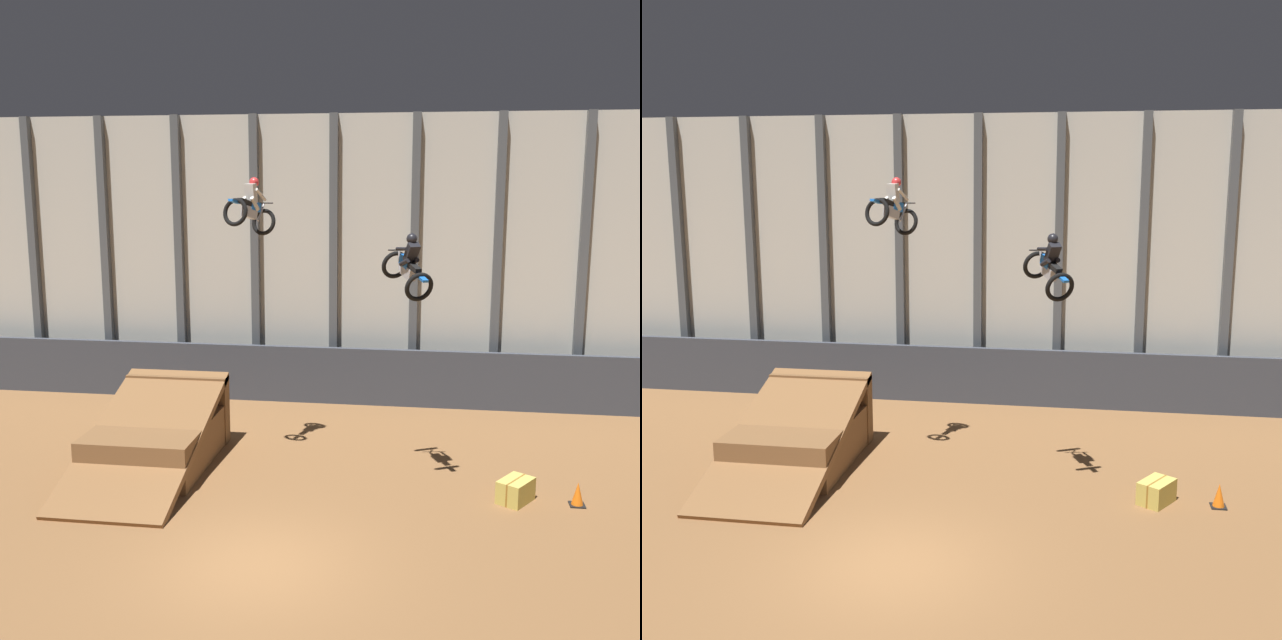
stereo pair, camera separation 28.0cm
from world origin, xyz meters
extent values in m
plane|color=brown|center=(0.00, 0.00, 0.00)|extent=(60.00, 60.00, 0.00)
cube|color=beige|center=(0.00, 12.24, 4.90)|extent=(32.00, 0.12, 9.80)
cube|color=#4C5156|center=(-11.05, 12.04, 4.90)|extent=(0.28, 0.28, 9.80)
cube|color=#4C5156|center=(-8.29, 12.04, 4.90)|extent=(0.28, 0.28, 9.80)
cube|color=#4C5156|center=(-5.53, 12.04, 4.90)|extent=(0.28, 0.28, 9.80)
cube|color=#4C5156|center=(-2.76, 12.04, 4.90)|extent=(0.28, 0.28, 9.80)
cube|color=#4C5156|center=(0.00, 12.04, 4.90)|extent=(0.28, 0.28, 9.80)
cube|color=#4C5156|center=(2.76, 12.04, 4.90)|extent=(0.28, 0.28, 9.80)
cube|color=#4C5156|center=(5.53, 12.04, 4.90)|extent=(0.28, 0.28, 9.80)
cube|color=#4C5156|center=(8.29, 12.04, 4.90)|extent=(0.28, 0.28, 9.80)
cube|color=#383D47|center=(0.00, 11.20, 0.98)|extent=(31.36, 0.20, 1.97)
cube|color=brown|center=(-3.95, 5.07, 0.60)|extent=(2.92, 4.09, 1.19)
cube|color=brown|center=(-3.95, 6.86, 0.99)|extent=(2.98, 0.50, 1.99)
cube|color=brown|center=(-3.95, 4.19, 0.99)|extent=(2.98, 5.90, 2.18)
torus|color=black|center=(-1.23, 6.52, 6.48)|extent=(0.78, 0.50, 0.74)
torus|color=black|center=(-1.68, 5.24, 6.80)|extent=(0.78, 0.50, 0.74)
cube|color=#B7B7BC|center=(-1.46, 5.86, 6.77)|extent=(0.36, 0.60, 0.39)
cube|color=blue|center=(-1.39, 6.06, 6.93)|extent=(0.35, 0.52, 0.33)
cube|color=black|center=(-1.52, 5.70, 7.04)|extent=(0.34, 0.59, 0.24)
cube|color=blue|center=(-1.70, 5.20, 7.08)|extent=(0.25, 0.39, 0.14)
cylinder|color=#B7B7BC|center=(-1.27, 6.41, 6.76)|extent=(0.17, 0.36, 0.48)
cylinder|color=black|center=(-1.26, 6.42, 7.00)|extent=(0.66, 0.11, 0.04)
cube|color=silver|center=(-1.44, 5.94, 7.26)|extent=(0.34, 0.30, 0.51)
sphere|color=red|center=(-1.38, 6.10, 7.55)|extent=(0.35, 0.38, 0.31)
cylinder|color=silver|center=(-1.55, 5.98, 7.00)|extent=(0.22, 0.38, 0.39)
cylinder|color=silver|center=(-1.32, 5.90, 7.00)|extent=(0.22, 0.38, 0.39)
cylinder|color=silver|center=(-1.51, 6.22, 7.23)|extent=(0.23, 0.48, 0.35)
cylinder|color=silver|center=(-1.21, 6.11, 7.23)|extent=(0.23, 0.48, 0.35)
torus|color=black|center=(2.41, 5.24, 5.52)|extent=(0.79, 0.60, 0.73)
torus|color=black|center=(3.03, 4.04, 5.14)|extent=(0.79, 0.60, 0.73)
cube|color=#B7B7BC|center=(2.76, 4.57, 5.43)|extent=(0.42, 0.59, 0.41)
cube|color=blue|center=(2.71, 4.66, 5.67)|extent=(0.40, 0.53, 0.35)
cube|color=black|center=(2.89, 4.32, 5.58)|extent=(0.40, 0.58, 0.27)
cube|color=blue|center=(3.11, 3.89, 5.36)|extent=(0.29, 0.39, 0.15)
cylinder|color=#B7B7BC|center=(2.52, 5.03, 5.70)|extent=(0.10, 0.13, 0.55)
cylinder|color=black|center=(2.57, 4.93, 5.92)|extent=(0.65, 0.17, 0.04)
cube|color=black|center=(2.83, 4.42, 5.90)|extent=(0.44, 0.51, 0.52)
sphere|color=black|center=(2.83, 4.43, 6.24)|extent=(0.38, 0.40, 0.32)
cylinder|color=black|center=(2.67, 4.48, 5.67)|extent=(0.30, 0.44, 0.24)
cylinder|color=black|center=(2.88, 4.59, 5.67)|extent=(0.30, 0.44, 0.24)
cylinder|color=black|center=(2.59, 4.55, 5.99)|extent=(0.31, 0.50, 0.12)
cylinder|color=black|center=(2.87, 4.70, 5.99)|extent=(0.31, 0.50, 0.12)
cube|color=black|center=(6.89, 3.83, 0.01)|extent=(0.36, 0.36, 0.03)
cone|color=orange|center=(6.89, 3.83, 0.31)|extent=(0.28, 0.28, 0.55)
cube|color=#CCB751|center=(5.45, 3.85, 0.28)|extent=(1.00, 1.08, 0.56)
cube|color=#996623|center=(5.45, 3.85, 0.28)|extent=(0.54, 0.78, 0.57)
camera|label=1|loc=(3.20, -13.52, 7.64)|focal=42.00mm
camera|label=2|loc=(3.48, -13.47, 7.64)|focal=42.00mm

